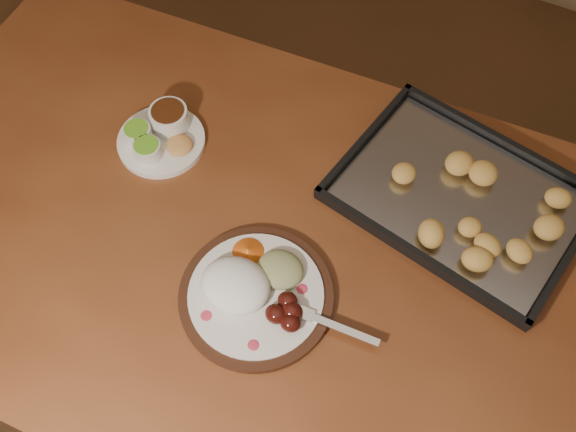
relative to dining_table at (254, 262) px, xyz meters
The scene contains 5 objects.
ground 0.69m from the dining_table, 115.14° to the right, with size 4.00×4.00×0.00m, color brown.
dining_table is the anchor object (origin of this frame).
dinner_plate 0.16m from the dining_table, 59.94° to the right, with size 0.36×0.27×0.06m.
condiment_saucer 0.31m from the dining_table, 156.55° to the left, with size 0.17×0.17×0.06m.
baking_tray 0.41m from the dining_table, 38.75° to the left, with size 0.50×0.40×0.05m.
Camera 1 is at (0.40, -0.27, 1.78)m, focal length 40.00 mm.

